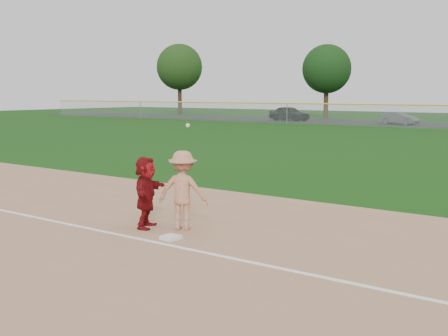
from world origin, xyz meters
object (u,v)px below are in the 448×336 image
Objects in this scene: base_runner at (146,192)px; car_left at (289,113)px; car_mid at (399,118)px; first_base at (171,237)px.

car_left is at bearing 0.15° from base_runner.
base_runner is 0.44× the size of car_mid.
base_runner reaches higher than first_base.
base_runner reaches higher than car_mid.
car_mid reaches higher than first_base.
car_left is 1.27× the size of car_mid.
car_left reaches higher than first_base.
base_runner is at bearing 157.72° from first_base.
car_mid is at bearing -84.12° from car_left.
car_mid is (-10.42, 45.26, 0.55)m from first_base.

